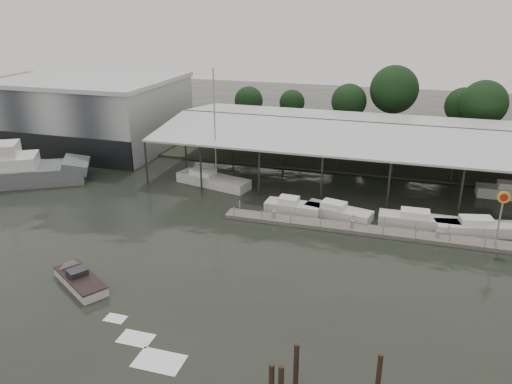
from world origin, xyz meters
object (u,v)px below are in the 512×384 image
(shell_fuel_sign, at_px, (502,209))
(grey_trawler, at_px, (14,171))
(speedboat_underway, at_px, (78,278))
(white_sailboat, at_px, (212,180))

(shell_fuel_sign, height_order, grey_trawler, grey_trawler)
(shell_fuel_sign, distance_m, speedboat_underway, 36.91)
(grey_trawler, xyz_separation_m, speedboat_underway, (21.63, -17.90, -1.19))
(grey_trawler, bearing_deg, speedboat_underway, -69.88)
(shell_fuel_sign, bearing_deg, speedboat_underway, -153.62)
(shell_fuel_sign, height_order, white_sailboat, white_sailboat)
(speedboat_underway, bearing_deg, white_sailboat, -62.67)
(shell_fuel_sign, distance_m, white_sailboat, 32.16)
(grey_trawler, relative_size, white_sailboat, 1.23)
(white_sailboat, bearing_deg, shell_fuel_sign, -0.48)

